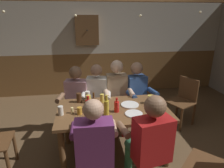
# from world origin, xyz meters

# --- Properties ---
(ground_plane) EXTENTS (7.81, 7.81, 0.00)m
(ground_plane) POSITION_xyz_m (0.00, 0.00, 0.00)
(ground_plane) COLOR brown
(back_wall_upper) EXTENTS (6.51, 0.12, 1.26)m
(back_wall_upper) POSITION_xyz_m (0.00, 2.77, 1.69)
(back_wall_upper) COLOR beige
(back_wall_wainscot) EXTENTS (6.51, 0.12, 1.06)m
(back_wall_wainscot) POSITION_xyz_m (0.00, 2.77, 0.53)
(back_wall_wainscot) COLOR brown
(back_wall_wainscot) RESTS_ON ground_plane
(dining_table) EXTENTS (1.55, 0.88, 0.74)m
(dining_table) POSITION_xyz_m (0.00, 0.17, 0.63)
(dining_table) COLOR brown
(dining_table) RESTS_ON ground_plane
(person_0) EXTENTS (0.56, 0.56, 1.19)m
(person_0) POSITION_xyz_m (-0.54, 0.82, 0.66)
(person_0) COLOR #B78493
(person_0) RESTS_ON ground_plane
(person_1) EXTENTS (0.52, 0.55, 1.21)m
(person_1) POSITION_xyz_m (-0.19, 0.83, 0.66)
(person_1) COLOR silver
(person_1) RESTS_ON ground_plane
(person_2) EXTENTS (0.49, 0.49, 1.27)m
(person_2) POSITION_xyz_m (0.17, 0.84, 0.70)
(person_2) COLOR #997F60
(person_2) RESTS_ON ground_plane
(person_3) EXTENTS (0.53, 0.56, 1.22)m
(person_3) POSITION_xyz_m (0.54, 0.83, 0.67)
(person_3) COLOR #2D4C84
(person_3) RESTS_ON ground_plane
(person_4) EXTENTS (0.53, 0.50, 1.23)m
(person_4) POSITION_xyz_m (-0.31, -0.50, 0.67)
(person_4) COLOR #6B2D66
(person_4) RESTS_ON ground_plane
(person_5) EXTENTS (0.59, 0.60, 1.23)m
(person_5) POSITION_xyz_m (0.30, -0.51, 0.68)
(person_5) COLOR #AD1919
(person_5) RESTS_ON ground_plane
(chair_empty_near_right) EXTENTS (0.62, 0.62, 0.88)m
(chair_empty_near_right) POSITION_xyz_m (0.94, -0.82, 0.48)
(chair_empty_near_right) COLOR brown
(chair_empty_near_right) RESTS_ON ground_plane
(chair_empty_far_end) EXTENTS (0.59, 0.59, 0.88)m
(chair_empty_far_end) POSITION_xyz_m (1.44, 0.88, 0.48)
(chair_empty_far_end) COLOR brown
(chair_empty_far_end) RESTS_ON ground_plane
(table_candle) EXTENTS (0.04, 0.04, 0.08)m
(table_candle) POSITION_xyz_m (-0.56, 0.12, 0.78)
(table_candle) COLOR #F9E08C
(table_candle) RESTS_ON dining_table
(condiment_caddy) EXTENTS (0.14, 0.10, 0.05)m
(condiment_caddy) POSITION_xyz_m (0.62, 0.12, 0.77)
(condiment_caddy) COLOR #B2B7BC
(condiment_caddy) RESTS_ON dining_table
(plate_0) EXTENTS (0.26, 0.26, 0.01)m
(plate_0) POSITION_xyz_m (0.26, 0.25, 0.75)
(plate_0) COLOR white
(plate_0) RESTS_ON dining_table
(plate_1) EXTENTS (0.23, 0.23, 0.01)m
(plate_1) POSITION_xyz_m (0.24, -0.03, 0.75)
(plate_1) COLOR white
(plate_1) RESTS_ON dining_table
(bottle_0) EXTENTS (0.06, 0.06, 0.29)m
(bottle_0) POSITION_xyz_m (-0.27, 0.10, 0.85)
(bottle_0) COLOR #593314
(bottle_0) RESTS_ON dining_table
(bottle_1) EXTENTS (0.07, 0.07, 0.20)m
(bottle_1) POSITION_xyz_m (0.03, 0.08, 0.82)
(bottle_1) COLOR red
(bottle_1) RESTS_ON dining_table
(bottle_2) EXTENTS (0.07, 0.07, 0.20)m
(bottle_2) POSITION_xyz_m (-0.34, 0.20, 0.82)
(bottle_2) COLOR red
(bottle_2) RESTS_ON dining_table
(bottle_3) EXTENTS (0.07, 0.07, 0.28)m
(bottle_3) POSITION_xyz_m (-0.11, 0.00, 0.85)
(bottle_3) COLOR gold
(bottle_3) RESTS_ON dining_table
(pint_glass_0) EXTENTS (0.08, 0.08, 0.14)m
(pint_glass_0) POSITION_xyz_m (-0.47, 0.47, 0.81)
(pint_glass_0) COLOR #4C2D19
(pint_glass_0) RESTS_ON dining_table
(pint_glass_1) EXTENTS (0.06, 0.06, 0.10)m
(pint_glass_1) POSITION_xyz_m (-0.46, 0.08, 0.79)
(pint_glass_1) COLOR gold
(pint_glass_1) RESTS_ON dining_table
(pint_glass_2) EXTENTS (0.06, 0.06, 0.13)m
(pint_glass_2) POSITION_xyz_m (-0.13, 0.41, 0.81)
(pint_glass_2) COLOR #E5C64C
(pint_glass_2) RESTS_ON dining_table
(pint_glass_3) EXTENTS (0.07, 0.07, 0.12)m
(pint_glass_3) POSITION_xyz_m (-0.33, 0.43, 0.80)
(pint_glass_3) COLOR #E5C64C
(pint_glass_3) RESTS_ON dining_table
(pint_glass_4) EXTENTS (0.08, 0.08, 0.12)m
(pint_glass_4) POSITION_xyz_m (0.57, 0.27, 0.80)
(pint_glass_4) COLOR #E5C64C
(pint_glass_4) RESTS_ON dining_table
(pint_glass_5) EXTENTS (0.08, 0.08, 0.14)m
(pint_glass_5) POSITION_xyz_m (-0.34, 0.53, 0.81)
(pint_glass_5) COLOR white
(pint_glass_5) RESTS_ON dining_table
(pint_glass_6) EXTENTS (0.07, 0.07, 0.12)m
(pint_glass_6) POSITION_xyz_m (-0.70, 0.10, 0.80)
(pint_glass_6) COLOR white
(pint_glass_6) RESTS_ON dining_table
(wall_dart_cabinet) EXTENTS (0.56, 0.15, 0.70)m
(wall_dart_cabinet) POSITION_xyz_m (-0.26, 2.64, 1.64)
(wall_dart_cabinet) COLOR brown
(string_lights) EXTENTS (4.59, 0.04, 0.18)m
(string_lights) POSITION_xyz_m (0.00, 0.60, 2.04)
(string_lights) COLOR #F9EAB2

